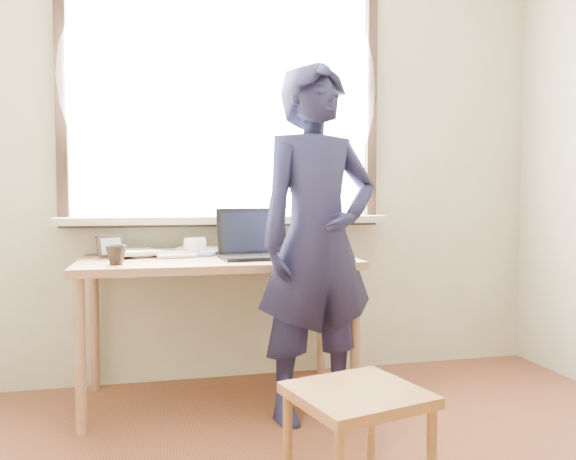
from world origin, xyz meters
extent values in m
cube|color=#B8B194|center=(0.00, 2.00, 1.30)|extent=(3.50, 0.02, 2.60)
cube|color=white|center=(-0.20, 1.99, 1.60)|extent=(1.70, 0.01, 1.30)
cube|color=black|center=(-0.20, 1.97, 0.92)|extent=(1.82, 0.06, 0.06)
cube|color=black|center=(-1.08, 1.97, 1.60)|extent=(0.06, 0.06, 1.30)
cube|color=black|center=(0.68, 1.97, 1.60)|extent=(0.06, 0.06, 1.30)
cube|color=#B8B194|center=(-0.20, 1.90, 0.93)|extent=(1.85, 0.20, 0.04)
cube|color=white|center=(-0.20, 1.91, 1.70)|extent=(1.95, 0.02, 1.65)
cube|color=#8F6647|center=(-0.28, 1.63, 0.72)|extent=(1.39, 0.69, 0.04)
cylinder|color=#8F6647|center=(-0.93, 1.33, 0.35)|extent=(0.05, 0.05, 0.70)
cylinder|color=#8F6647|center=(-0.93, 1.93, 0.35)|extent=(0.05, 0.05, 0.70)
cylinder|color=#8F6647|center=(0.36, 1.33, 0.35)|extent=(0.05, 0.05, 0.70)
cylinder|color=#8F6647|center=(0.36, 1.93, 0.35)|extent=(0.05, 0.05, 0.70)
cube|color=black|center=(-0.09, 1.55, 0.75)|extent=(0.39, 0.29, 0.02)
cube|color=black|center=(-0.10, 1.68, 0.88)|extent=(0.38, 0.11, 0.25)
cube|color=black|center=(-0.10, 1.68, 0.88)|extent=(0.33, 0.08, 0.20)
cube|color=black|center=(-0.09, 1.54, 0.76)|extent=(0.34, 0.18, 0.00)
imported|color=white|center=(-0.39, 1.77, 0.79)|extent=(0.17, 0.17, 0.10)
imported|color=black|center=(-0.78, 1.45, 0.79)|extent=(0.11, 0.11, 0.09)
ellipsoid|color=black|center=(0.12, 1.53, 0.76)|extent=(0.09, 0.06, 0.04)
cube|color=white|center=(-0.36, 1.82, 0.75)|extent=(0.31, 0.30, 0.01)
cube|color=maroon|center=(-0.77, 1.82, 0.76)|extent=(0.26, 0.25, 0.02)
cube|color=maroon|center=(-0.42, 1.80, 0.76)|extent=(0.21, 0.23, 0.02)
cube|color=white|center=(-0.68, 1.78, 0.76)|extent=(0.27, 0.26, 0.01)
cube|color=white|center=(-0.56, 1.89, 0.77)|extent=(0.32, 0.33, 0.01)
cube|color=white|center=(-0.68, 1.81, 0.77)|extent=(0.24, 0.28, 0.01)
imported|color=white|center=(-0.76, 1.83, 0.76)|extent=(0.28, 0.33, 0.03)
imported|color=white|center=(0.04, 1.91, 0.75)|extent=(0.27, 0.29, 0.02)
cube|color=black|center=(-0.82, 1.73, 0.80)|extent=(0.13, 0.09, 0.11)
cube|color=#3D672D|center=(-0.82, 1.73, 0.80)|extent=(0.10, 0.06, 0.08)
cube|color=brown|center=(0.05, 0.47, 0.40)|extent=(0.49, 0.48, 0.04)
cylinder|color=brown|center=(-0.16, 0.59, 0.19)|extent=(0.03, 0.03, 0.38)
cylinder|color=brown|center=(0.18, 0.68, 0.19)|extent=(0.03, 0.03, 0.38)
imported|color=black|center=(0.15, 1.29, 0.84)|extent=(0.69, 0.52, 1.69)
camera|label=1|loc=(-0.59, -1.26, 1.05)|focal=35.00mm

